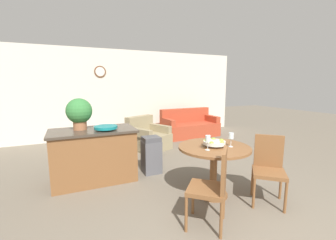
{
  "coord_description": "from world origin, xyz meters",
  "views": [
    {
      "loc": [
        -1.56,
        -1.41,
        1.66
      ],
      "look_at": [
        0.2,
        2.53,
        0.96
      ],
      "focal_mm": 24.0,
      "sensor_mm": 36.0,
      "label": 1
    }
  ],
  "objects_px": {
    "armchair": "(148,138)",
    "teal_bowl": "(106,127)",
    "kitchen_island": "(94,155)",
    "dining_chair_near_right": "(269,166)",
    "potted_plant": "(79,112)",
    "wine_glass_left": "(208,139)",
    "couch": "(189,127)",
    "wine_glass_right": "(231,136)",
    "trash_bin": "(151,155)",
    "dining_table": "(214,158)",
    "dining_chair_near_left": "(213,184)",
    "fruit_bowl": "(214,143)"
  },
  "relations": [
    {
      "from": "kitchen_island",
      "to": "potted_plant",
      "type": "height_order",
      "value": "potted_plant"
    },
    {
      "from": "wine_glass_left",
      "to": "potted_plant",
      "type": "bearing_deg",
      "value": 135.78
    },
    {
      "from": "dining_table",
      "to": "kitchen_island",
      "type": "height_order",
      "value": "kitchen_island"
    },
    {
      "from": "dining_table",
      "to": "wine_glass_right",
      "type": "xyz_separation_m",
      "value": [
        0.2,
        -0.12,
        0.33
      ]
    },
    {
      "from": "dining_chair_near_right",
      "to": "fruit_bowl",
      "type": "bearing_deg",
      "value": 5.59
    },
    {
      "from": "dining_table",
      "to": "dining_chair_near_right",
      "type": "relative_size",
      "value": 1.11
    },
    {
      "from": "trash_bin",
      "to": "armchair",
      "type": "xyz_separation_m",
      "value": [
        0.45,
        1.53,
        -0.06
      ]
    },
    {
      "from": "trash_bin",
      "to": "couch",
      "type": "distance_m",
      "value": 3.22
    },
    {
      "from": "dining_chair_near_right",
      "to": "wine_glass_left",
      "type": "bearing_deg",
      "value": 20.13
    },
    {
      "from": "couch",
      "to": "dining_chair_near_left",
      "type": "bearing_deg",
      "value": -118.17
    },
    {
      "from": "wine_glass_left",
      "to": "trash_bin",
      "type": "bearing_deg",
      "value": 104.27
    },
    {
      "from": "dining_chair_near_right",
      "to": "potted_plant",
      "type": "distance_m",
      "value": 3.05
    },
    {
      "from": "dining_chair_near_left",
      "to": "armchair",
      "type": "xyz_separation_m",
      "value": [
        0.36,
        3.36,
        -0.24
      ]
    },
    {
      "from": "teal_bowl",
      "to": "potted_plant",
      "type": "distance_m",
      "value": 0.51
    },
    {
      "from": "dining_chair_near_left",
      "to": "trash_bin",
      "type": "xyz_separation_m",
      "value": [
        -0.1,
        1.82,
        -0.18
      ]
    },
    {
      "from": "dining_chair_near_right",
      "to": "potted_plant",
      "type": "bearing_deg",
      "value": 3.9
    },
    {
      "from": "wine_glass_right",
      "to": "kitchen_island",
      "type": "relative_size",
      "value": 0.15
    },
    {
      "from": "teal_bowl",
      "to": "potted_plant",
      "type": "relative_size",
      "value": 0.73
    },
    {
      "from": "wine_glass_right",
      "to": "potted_plant",
      "type": "distance_m",
      "value": 2.47
    },
    {
      "from": "dining_table",
      "to": "teal_bowl",
      "type": "xyz_separation_m",
      "value": [
        -1.35,
        1.16,
        0.35
      ]
    },
    {
      "from": "fruit_bowl",
      "to": "wine_glass_left",
      "type": "bearing_deg",
      "value": -148.31
    },
    {
      "from": "armchair",
      "to": "dining_table",
      "type": "bearing_deg",
      "value": -114.08
    },
    {
      "from": "teal_bowl",
      "to": "couch",
      "type": "xyz_separation_m",
      "value": [
        2.97,
        2.43,
        -0.65
      ]
    },
    {
      "from": "trash_bin",
      "to": "dining_chair_near_left",
      "type": "bearing_deg",
      "value": -87.01
    },
    {
      "from": "wine_glass_right",
      "to": "trash_bin",
      "type": "relative_size",
      "value": 0.3
    },
    {
      "from": "fruit_bowl",
      "to": "teal_bowl",
      "type": "height_order",
      "value": "teal_bowl"
    },
    {
      "from": "couch",
      "to": "wine_glass_left",
      "type": "bearing_deg",
      "value": -118.1
    },
    {
      "from": "fruit_bowl",
      "to": "dining_chair_near_right",
      "type": "bearing_deg",
      "value": -36.04
    },
    {
      "from": "fruit_bowl",
      "to": "armchair",
      "type": "distance_m",
      "value": 2.8
    },
    {
      "from": "wine_glass_left",
      "to": "kitchen_island",
      "type": "bearing_deg",
      "value": 133.74
    },
    {
      "from": "wine_glass_left",
      "to": "fruit_bowl",
      "type": "bearing_deg",
      "value": 31.69
    },
    {
      "from": "fruit_bowl",
      "to": "kitchen_island",
      "type": "distance_m",
      "value": 2.05
    },
    {
      "from": "armchair",
      "to": "potted_plant",
      "type": "bearing_deg",
      "value": -166.42
    },
    {
      "from": "trash_bin",
      "to": "couch",
      "type": "height_order",
      "value": "couch"
    },
    {
      "from": "kitchen_island",
      "to": "armchair",
      "type": "bearing_deg",
      "value": 44.82
    },
    {
      "from": "kitchen_island",
      "to": "potted_plant",
      "type": "distance_m",
      "value": 0.77
    },
    {
      "from": "dining_chair_near_left",
      "to": "trash_bin",
      "type": "height_order",
      "value": "dining_chair_near_left"
    },
    {
      "from": "teal_bowl",
      "to": "wine_glass_left",
      "type": "bearing_deg",
      "value": -48.05
    },
    {
      "from": "dining_table",
      "to": "couch",
      "type": "relative_size",
      "value": 0.58
    },
    {
      "from": "dining_table",
      "to": "potted_plant",
      "type": "xyz_separation_m",
      "value": [
        -1.74,
        1.38,
        0.6
      ]
    },
    {
      "from": "dining_table",
      "to": "potted_plant",
      "type": "bearing_deg",
      "value": 141.65
    },
    {
      "from": "armchair",
      "to": "teal_bowl",
      "type": "bearing_deg",
      "value": -154.61
    },
    {
      "from": "dining_chair_near_left",
      "to": "kitchen_island",
      "type": "relative_size",
      "value": 0.67
    },
    {
      "from": "wine_glass_left",
      "to": "armchair",
      "type": "relative_size",
      "value": 0.18
    },
    {
      "from": "wine_glass_left",
      "to": "couch",
      "type": "relative_size",
      "value": 0.12
    },
    {
      "from": "wine_glass_right",
      "to": "couch",
      "type": "relative_size",
      "value": 0.12
    },
    {
      "from": "dining_table",
      "to": "kitchen_island",
      "type": "xyz_separation_m",
      "value": [
        -1.55,
        1.29,
        -0.14
      ]
    },
    {
      "from": "dining_chair_near_right",
      "to": "kitchen_island",
      "type": "bearing_deg",
      "value": 2.94
    },
    {
      "from": "wine_glass_right",
      "to": "trash_bin",
      "type": "distance_m",
      "value": 1.63
    },
    {
      "from": "dining_chair_near_left",
      "to": "kitchen_island",
      "type": "height_order",
      "value": "dining_chair_near_left"
    }
  ]
}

